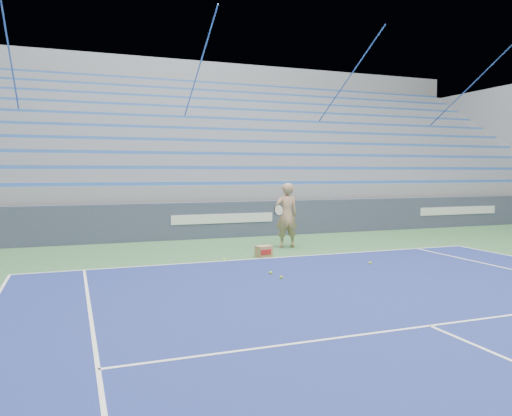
# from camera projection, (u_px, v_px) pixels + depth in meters

# --- Properties ---
(sponsor_barrier) EXTENTS (30.00, 0.32, 1.10)m
(sponsor_barrier) POSITION_uv_depth(u_px,v_px,m) (222.00, 220.00, 15.30)
(sponsor_barrier) COLOR #3A4158
(sponsor_barrier) RESTS_ON ground
(bleachers) EXTENTS (31.00, 9.15, 7.30)m
(bleachers) POSITION_uv_depth(u_px,v_px,m) (182.00, 164.00, 20.51)
(bleachers) COLOR gray
(bleachers) RESTS_ON ground
(tennis_player) EXTENTS (0.93, 0.84, 1.72)m
(tennis_player) POSITION_uv_depth(u_px,v_px,m) (286.00, 215.00, 13.23)
(tennis_player) COLOR tan
(tennis_player) RESTS_ON ground
(ball_box) EXTENTS (0.40, 0.34, 0.27)m
(ball_box) POSITION_uv_depth(u_px,v_px,m) (264.00, 251.00, 11.81)
(ball_box) COLOR #A88251
(ball_box) RESTS_ON ground
(tennis_ball_0) EXTENTS (0.07, 0.07, 0.07)m
(tennis_ball_0) POSITION_uv_depth(u_px,v_px,m) (224.00, 260.00, 11.26)
(tennis_ball_0) COLOR #A3D42B
(tennis_ball_0) RESTS_ON ground
(tennis_ball_1) EXTENTS (0.07, 0.07, 0.07)m
(tennis_ball_1) POSITION_uv_depth(u_px,v_px,m) (281.00, 277.00, 9.34)
(tennis_ball_1) COLOR #A3D42B
(tennis_ball_1) RESTS_ON ground
(tennis_ball_2) EXTENTS (0.07, 0.07, 0.07)m
(tennis_ball_2) POSITION_uv_depth(u_px,v_px,m) (370.00, 263.00, 10.83)
(tennis_ball_2) COLOR #A3D42B
(tennis_ball_2) RESTS_ON ground
(tennis_ball_3) EXTENTS (0.07, 0.07, 0.07)m
(tennis_ball_3) POSITION_uv_depth(u_px,v_px,m) (271.00, 273.00, 9.77)
(tennis_ball_3) COLOR #A3D42B
(tennis_ball_3) RESTS_ON ground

